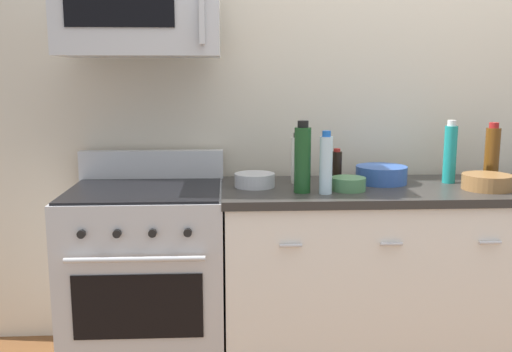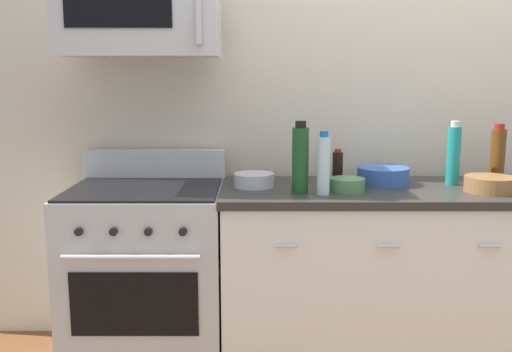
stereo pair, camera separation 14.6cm
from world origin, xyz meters
name	(u,v)px [view 1 (the left image)]	position (x,y,z in m)	size (l,w,h in m)	color
back_wall	(399,96)	(0.00, 0.41, 1.35)	(5.05, 0.10, 2.70)	beige
counter_unit	(415,274)	(0.00, 0.00, 0.46)	(1.96, 0.66, 0.92)	silver
range_oven	(148,277)	(-1.36, 0.00, 0.47)	(0.76, 0.69, 1.07)	#B7BABF
microwave	(140,13)	(-1.36, 0.05, 1.75)	(0.74, 0.44, 0.40)	#B7BABF
bottle_wine_amber	(492,154)	(0.41, 0.11, 1.07)	(0.07, 0.07, 0.31)	#59330F
bottle_vinegar_white	(297,159)	(-0.60, 0.11, 1.04)	(0.06, 0.06, 0.26)	silver
bottle_water_clear	(326,164)	(-0.50, -0.16, 1.06)	(0.06, 0.06, 0.29)	silver
bottle_wine_green	(303,159)	(-0.60, -0.12, 1.08)	(0.08, 0.08, 0.34)	#19471E
bottle_soy_sauce_dark	(337,166)	(-0.39, 0.13, 1.00)	(0.05, 0.05, 0.18)	black
bottle_sparkling_teal	(450,153)	(0.18, 0.08, 1.07)	(0.07, 0.07, 0.32)	#197F7A
bowl_wooden_salad	(487,181)	(0.30, -0.10, 0.96)	(0.23, 0.23, 0.07)	brown
bowl_green_glaze	(348,183)	(-0.38, -0.09, 0.95)	(0.17, 0.17, 0.06)	#477A4C
bowl_steel_prep	(255,180)	(-0.82, 0.03, 0.96)	(0.20, 0.20, 0.07)	#B2B5BA
bowl_blue_mixing	(381,174)	(-0.17, 0.09, 0.97)	(0.26, 0.26, 0.09)	#2D519E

